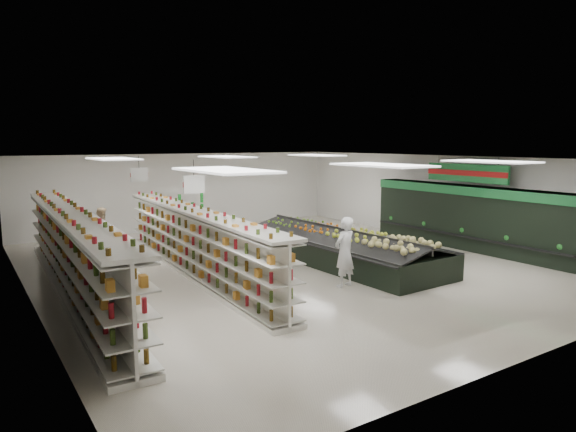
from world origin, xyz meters
TOP-DOWN VIEW (x-y plane):
  - floor at (0.00, 0.00)m, footprint 16.00×16.00m
  - ceiling at (0.00, 0.00)m, footprint 14.00×16.00m
  - wall_back at (0.00, 8.00)m, footprint 14.00×0.02m
  - wall_front at (0.00, -8.00)m, footprint 14.00×0.02m
  - wall_left at (-7.00, 0.00)m, footprint 0.02×16.00m
  - wall_right at (7.00, 0.00)m, footprint 0.02×16.00m
  - produce_wall_case at (6.53, -1.50)m, footprint 0.93×8.00m
  - aisle_sign_near at (-3.80, -2.00)m, footprint 0.52×0.06m
  - aisle_sign_far at (-3.80, 2.00)m, footprint 0.52×0.06m
  - hortifruti_banner at (6.25, -1.50)m, footprint 0.12×3.20m
  - gondola_left at (-5.98, 0.39)m, footprint 1.32×11.59m
  - gondola_center at (-2.78, 0.53)m, footprint 1.28×10.58m
  - produce_island at (1.60, -0.58)m, footprint 2.83×7.26m
  - soda_endcap at (-1.17, 5.04)m, footprint 1.45×1.11m
  - shopper_main at (-0.08, -2.80)m, footprint 0.74×0.57m
  - shopper_background at (-4.20, 5.00)m, footprint 0.54×0.78m

SIDE VIEW (x-z plane):
  - floor at x=0.00m, z-range 0.00..0.00m
  - produce_island at x=1.60m, z-range -0.05..1.02m
  - shopper_background at x=-4.20m, z-range 0.00..1.52m
  - soda_endcap at x=-1.17m, z-range -0.03..1.65m
  - gondola_center at x=-2.78m, z-range -0.07..1.75m
  - shopper_main at x=-0.08m, z-range 0.00..1.81m
  - gondola_left at x=-5.98m, z-range -0.08..1.92m
  - produce_wall_case at x=6.53m, z-range 0.14..2.34m
  - wall_back at x=0.00m, z-range 0.00..3.20m
  - wall_front at x=0.00m, z-range 0.00..3.20m
  - wall_left at x=-7.00m, z-range 0.00..3.20m
  - wall_right at x=7.00m, z-range 0.00..3.20m
  - hortifruti_banner at x=6.25m, z-range 2.18..3.13m
  - aisle_sign_near at x=-3.80m, z-range 2.38..3.13m
  - aisle_sign_far at x=-3.80m, z-range 2.38..3.13m
  - ceiling at x=0.00m, z-range 3.19..3.21m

